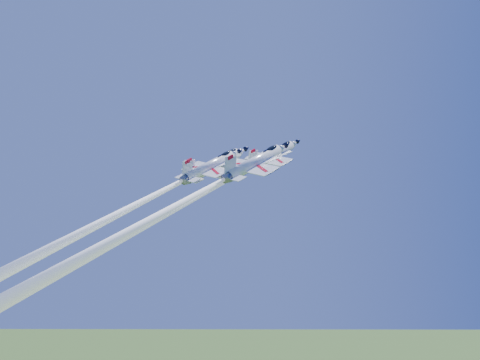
{
  "coord_description": "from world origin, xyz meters",
  "views": [
    {
      "loc": [
        0.79,
        -99.4,
        71.78
      ],
      "look_at": [
        0.0,
        0.0,
        81.27
      ],
      "focal_mm": 40.0,
      "sensor_mm": 36.0,
      "label": 1
    }
  ],
  "objects_px": {
    "jet_lead": "(182,205)",
    "jet_right": "(172,208)",
    "jet_left": "(124,211)",
    "jet_slot": "(132,206)"
  },
  "relations": [
    {
      "from": "jet_lead",
      "to": "jet_right",
      "type": "xyz_separation_m",
      "value": [
        -0.91,
        -6.78,
        -0.79
      ]
    },
    {
      "from": "jet_lead",
      "to": "jet_left",
      "type": "height_order",
      "value": "jet_lead"
    },
    {
      "from": "jet_right",
      "to": "jet_slot",
      "type": "xyz_separation_m",
      "value": [
        -6.64,
        1.9,
        0.39
      ]
    },
    {
      "from": "jet_slot",
      "to": "jet_lead",
      "type": "bearing_deg",
      "value": 74.87
    },
    {
      "from": "jet_left",
      "to": "jet_slot",
      "type": "height_order",
      "value": "jet_left"
    },
    {
      "from": "jet_right",
      "to": "jet_slot",
      "type": "distance_m",
      "value": 6.91
    },
    {
      "from": "jet_left",
      "to": "jet_right",
      "type": "distance_m",
      "value": 10.11
    },
    {
      "from": "jet_left",
      "to": "jet_right",
      "type": "relative_size",
      "value": 1.06
    },
    {
      "from": "jet_left",
      "to": "jet_lead",
      "type": "bearing_deg",
      "value": 50.68
    },
    {
      "from": "jet_left",
      "to": "jet_slot",
      "type": "distance_m",
      "value": 4.01
    }
  ]
}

